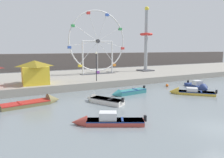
# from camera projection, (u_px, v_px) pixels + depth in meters

# --- Properties ---
(ground_plane) EXTENTS (240.00, 240.00, 0.00)m
(ground_plane) POSITION_uv_depth(u_px,v_px,m) (222.00, 129.00, 14.74)
(ground_plane) COLOR slate
(quay_promenade) EXTENTS (110.00, 18.05, 1.00)m
(quay_promenade) POSITION_uv_depth(u_px,v_px,m) (86.00, 77.00, 37.85)
(quay_promenade) COLOR gray
(quay_promenade) RESTS_ON ground_plane
(distant_town_skyline) EXTENTS (140.00, 3.00, 4.40)m
(distant_town_skyline) POSITION_uv_depth(u_px,v_px,m) (57.00, 62.00, 56.33)
(distant_town_skyline) COLOR #564C47
(distant_town_skyline) RESTS_ON ground_plane
(motorboat_white_red_stripe) EXTENTS (3.17, 4.58, 1.16)m
(motorboat_white_red_stripe) POSITION_uv_depth(u_px,v_px,m) (102.00, 100.00, 21.98)
(motorboat_white_red_stripe) COLOR silver
(motorboat_white_red_stripe) RESTS_ON ground_plane
(motorboat_olive_wood) EXTENTS (6.05, 2.38, 1.49)m
(motorboat_olive_wood) POSITION_uv_depth(u_px,v_px,m) (38.00, 102.00, 21.36)
(motorboat_olive_wood) COLOR olive
(motorboat_olive_wood) RESTS_ON ground_plane
(motorboat_faded_red) EXTENTS (5.30, 3.51, 1.31)m
(motorboat_faded_red) POSITION_uv_depth(u_px,v_px,m) (103.00, 121.00, 15.56)
(motorboat_faded_red) COLOR #B24238
(motorboat_faded_red) RESTS_ON ground_plane
(motorboat_mustard_yellow) EXTENTS (4.77, 4.83, 1.31)m
(motorboat_mustard_yellow) POSITION_uv_depth(u_px,v_px,m) (187.00, 92.00, 26.14)
(motorboat_mustard_yellow) COLOR gold
(motorboat_mustard_yellow) RESTS_ON ground_plane
(motorboat_teal_painted) EXTENTS (5.33, 1.57, 1.12)m
(motorboat_teal_painted) POSITION_uv_depth(u_px,v_px,m) (127.00, 92.00, 25.82)
(motorboat_teal_painted) COLOR teal
(motorboat_teal_painted) RESTS_ON ground_plane
(motorboat_navy_blue) EXTENTS (2.62, 4.91, 1.55)m
(motorboat_navy_blue) POSITION_uv_depth(u_px,v_px,m) (199.00, 86.00, 29.83)
(motorboat_navy_blue) COLOR navy
(motorboat_navy_blue) RESTS_ON ground_plane
(ferris_wheel_white_frame) EXTENTS (11.29, 1.20, 11.62)m
(ferris_wheel_white_frame) POSITION_uv_depth(u_px,v_px,m) (98.00, 42.00, 38.03)
(ferris_wheel_white_frame) COLOR silver
(ferris_wheel_white_frame) RESTS_ON quay_promenade
(drop_tower_steel_tower) EXTENTS (2.80, 2.80, 13.23)m
(drop_tower_steel_tower) POSITION_uv_depth(u_px,v_px,m) (146.00, 42.00, 43.31)
(drop_tower_steel_tower) COLOR #999EA3
(drop_tower_steel_tower) RESTS_ON quay_promenade
(carnival_booth_yellow_awning) EXTENTS (3.71, 4.01, 3.15)m
(carnival_booth_yellow_awning) POSITION_uv_depth(u_px,v_px,m) (35.00, 72.00, 27.60)
(carnival_booth_yellow_awning) COLOR yellow
(carnival_booth_yellow_awning) RESTS_ON quay_promenade
(promenade_lamp_near) EXTENTS (0.32, 0.32, 4.23)m
(promenade_lamp_near) POSITION_uv_depth(u_px,v_px,m) (96.00, 62.00, 29.81)
(promenade_lamp_near) COLOR #2D2D33
(promenade_lamp_near) RESTS_ON quay_promenade
(mooring_buoy_orange) EXTENTS (0.44, 0.44, 0.44)m
(mooring_buoy_orange) POSITION_uv_depth(u_px,v_px,m) (167.00, 85.00, 31.18)
(mooring_buoy_orange) COLOR orange
(mooring_buoy_orange) RESTS_ON ground_plane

